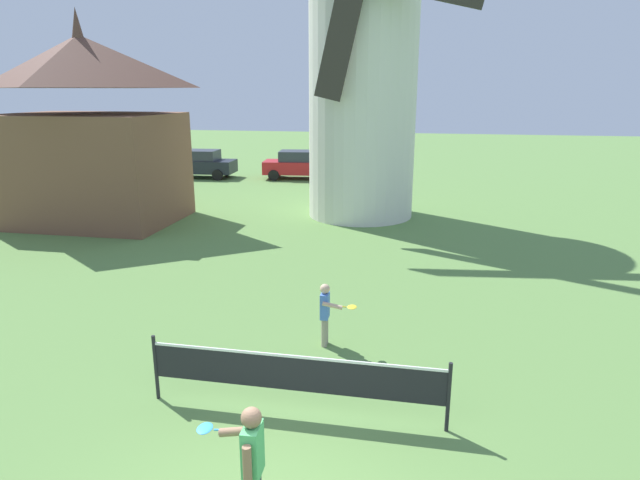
{
  "coord_description": "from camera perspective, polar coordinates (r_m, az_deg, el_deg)",
  "views": [
    {
      "loc": [
        1.66,
        -4.94,
        4.82
      ],
      "look_at": [
        -0.13,
        4.2,
        2.24
      ],
      "focal_mm": 30.44,
      "sensor_mm": 36.0,
      "label": 1
    }
  ],
  "objects": [
    {
      "name": "tennis_net",
      "position": [
        8.44,
        -2.69,
        -13.88
      ],
      "size": [
        4.62,
        0.06,
        1.1
      ],
      "color": "black",
      "rests_on": "ground_plane"
    },
    {
      "name": "player_near",
      "position": [
        6.51,
        -7.24,
        -22.06
      ],
      "size": [
        0.83,
        0.55,
        1.53
      ],
      "color": "#333338",
      "rests_on": "ground_plane"
    },
    {
      "name": "parked_car_black",
      "position": [
        31.87,
        -12.75,
        7.87
      ],
      "size": [
        4.3,
        2.07,
        1.56
      ],
      "color": "#1E232D",
      "rests_on": "ground_plane"
    },
    {
      "name": "chapel",
      "position": [
        21.9,
        -23.14,
        10.23
      ],
      "size": [
        6.33,
        4.66,
        7.6
      ],
      "color": "brown",
      "rests_on": "ground_plane"
    },
    {
      "name": "parked_car_red",
      "position": [
        30.69,
        -2.09,
        7.96
      ],
      "size": [
        4.21,
        2.24,
        1.56
      ],
      "color": "red",
      "rests_on": "ground_plane"
    },
    {
      "name": "windmill",
      "position": [
        21.22,
        4.56,
        18.46
      ],
      "size": [
        8.26,
        4.76,
        12.7
      ],
      "color": "silver",
      "rests_on": "ground_plane"
    },
    {
      "name": "player_far",
      "position": [
        10.52,
        0.64,
        -7.48
      ],
      "size": [
        0.73,
        0.49,
        1.26
      ],
      "color": "#9E937F",
      "rests_on": "ground_plane"
    }
  ]
}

